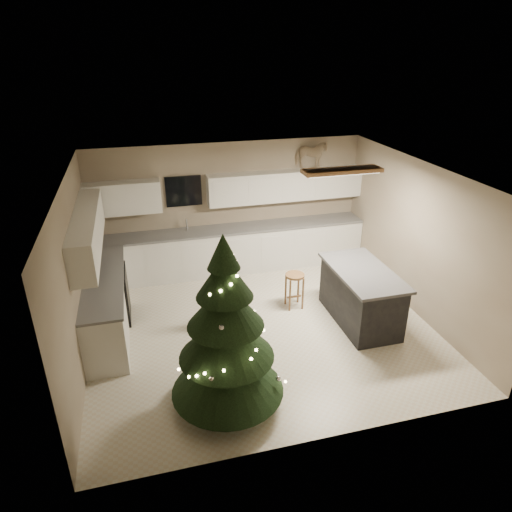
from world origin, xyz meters
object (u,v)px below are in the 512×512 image
object	(u,v)px
bar_stool	(295,282)
toddler	(232,300)
rocking_horse	(310,155)
christmas_tree	(226,340)
island	(361,296)

from	to	relation	value
bar_stool	toddler	world-z (taller)	toddler
rocking_horse	christmas_tree	bearing A→B (deg)	170.20
christmas_tree	rocking_horse	size ratio (longest dim) A/B	3.35
island	bar_stool	distance (m)	1.16
toddler	rocking_horse	bearing A→B (deg)	-3.89
bar_stool	christmas_tree	xyz separation A→B (m)	(-1.64, -2.08, 0.50)
toddler	rocking_horse	size ratio (longest dim) A/B	1.30
bar_stool	island	bearing A→B (deg)	-37.43
toddler	christmas_tree	bearing A→B (deg)	-152.91
rocking_horse	island	bearing A→B (deg)	-156.52
christmas_tree	bar_stool	bearing A→B (deg)	51.71
rocking_horse	bar_stool	bearing A→B (deg)	176.94
island	toddler	world-z (taller)	island
island	toddler	size ratio (longest dim) A/B	1.81
christmas_tree	rocking_horse	world-z (taller)	rocking_horse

